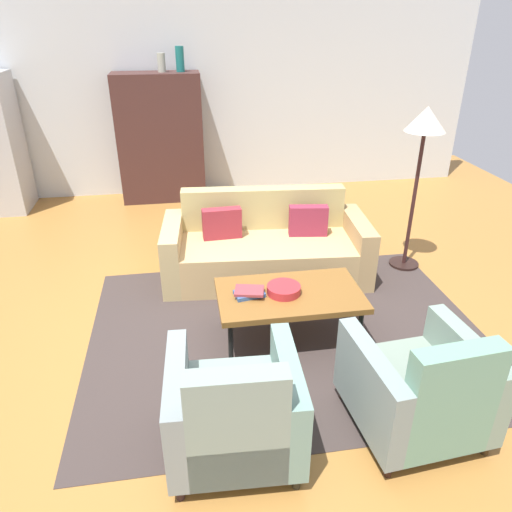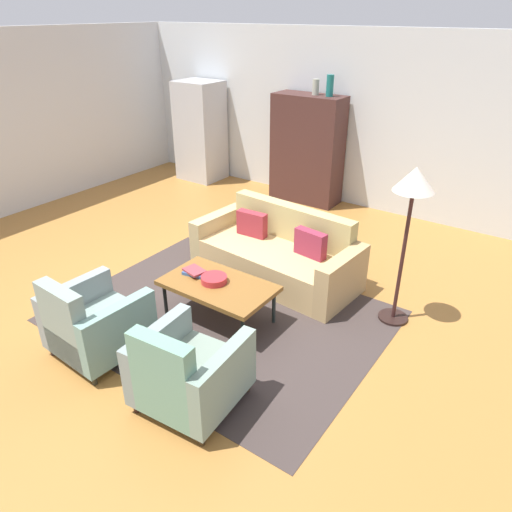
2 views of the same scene
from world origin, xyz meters
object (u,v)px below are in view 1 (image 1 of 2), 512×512
cabinet (161,139)px  couch (265,248)px  armchair_left (235,414)px  armchair_right (421,392)px  vase_tall (161,63)px  book_stack (249,292)px  fruit_bowl (284,289)px  coffee_table (290,296)px  floor_lamp (424,135)px  vase_round (180,59)px

cabinet → couch: bearing=-67.1°
armchair_left → armchair_right: 1.21m
armchair_right → vase_tall: size_ratio=3.62×
book_stack → cabinet: (-0.74, 3.74, 0.42)m
couch → fruit_bowl: 1.20m
armchair_right → book_stack: 1.51m
fruit_bowl → vase_tall: bearing=103.9°
couch → coffee_table: 1.19m
armchair_left → floor_lamp: floor_lamp is taller
cabinet → floor_lamp: size_ratio=1.05×
cabinet → vase_round: size_ratio=5.52×
vase_round → armchair_left: bearing=-88.6°
book_stack → vase_round: 4.03m
couch → fruit_bowl: couch is taller
armchair_left → fruit_bowl: size_ratio=3.15×
coffee_table → fruit_bowl: fruit_bowl is taller
book_stack → coffee_table: bearing=-1.4°
vase_round → floor_lamp: (2.29, -2.64, -0.52)m
book_stack → floor_lamp: floor_lamp is taller
book_stack → cabinet: size_ratio=0.15×
fruit_bowl → book_stack: (-0.29, 0.01, -0.01)m
armchair_right → vase_round: 5.33m
armchair_left → floor_lamp: 3.32m
armchair_left → cabinet: cabinet is taller
couch → book_stack: 1.24m
cabinet → floor_lamp: cabinet is taller
coffee_table → fruit_bowl: bearing=-180.0°
armchair_left → cabinet: bearing=98.4°
fruit_bowl → book_stack: 0.29m
fruit_bowl → book_stack: size_ratio=1.05×
vase_round → floor_lamp: 3.54m
armchair_right → couch: bearing=99.6°
couch → vase_round: bearing=-69.5°
armchair_left → vase_round: size_ratio=2.70×
armchair_left → book_stack: 1.21m
armchair_left → armchair_right: bearing=2.9°
floor_lamp → armchair_right: bearing=-113.0°
armchair_right → fruit_bowl: size_ratio=3.15×
couch → floor_lamp: floor_lamp is taller
armchair_right → book_stack: (-0.94, 1.17, 0.13)m
couch → book_stack: (-0.34, -1.18, 0.19)m
book_stack → fruit_bowl: bearing=-1.7°
coffee_table → floor_lamp: size_ratio=0.70×
vase_tall → vase_round: 0.25m
book_stack → vase_tall: size_ratio=1.10×
coffee_table → vase_tall: bearing=104.6°
coffee_table → fruit_bowl: 0.09m
armchair_right → cabinet: bearing=104.2°
coffee_table → fruit_bowl: (-0.05, -0.00, 0.07)m
vase_tall → fruit_bowl: bearing=-76.1°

